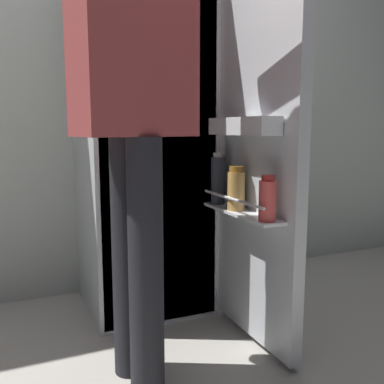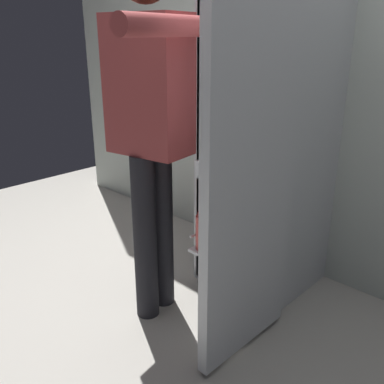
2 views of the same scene
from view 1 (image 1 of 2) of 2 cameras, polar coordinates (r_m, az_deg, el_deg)
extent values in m
plane|color=#B7B2A8|center=(1.88, -1.21, -20.41)|extent=(5.51, 5.51, 0.00)
cube|color=beige|center=(2.49, -9.27, 15.26)|extent=(4.40, 0.10, 2.42)
cube|color=silver|center=(2.15, -6.80, 7.89)|extent=(0.58, 0.57, 1.78)
cube|color=white|center=(1.89, -4.28, 7.84)|extent=(0.54, 0.01, 1.74)
cube|color=white|center=(1.93, -4.75, 8.95)|extent=(0.50, 0.09, 0.01)
cube|color=silver|center=(1.76, 8.90, 7.50)|extent=(0.05, 0.58, 1.71)
cube|color=white|center=(1.75, 6.55, -2.78)|extent=(0.10, 0.49, 0.01)
cylinder|color=silver|center=(1.72, 5.29, -0.91)|extent=(0.01, 0.47, 0.01)
cube|color=white|center=(1.72, 6.75, 8.73)|extent=(0.09, 0.42, 0.07)
cylinder|color=tan|center=(1.76, 5.91, 0.10)|extent=(0.07, 0.07, 0.16)
cylinder|color=#996623|center=(1.75, 5.96, 3.06)|extent=(0.06, 0.06, 0.02)
cylinder|color=#DB4C47|center=(1.57, 10.06, -1.22)|extent=(0.06, 0.06, 0.15)
cylinder|color=#B22D28|center=(1.56, 10.14, 1.86)|extent=(0.05, 0.05, 0.02)
cylinder|color=#333842|center=(1.90, 3.48, 1.52)|extent=(0.06, 0.06, 0.21)
cylinder|color=silver|center=(1.89, 3.51, 4.95)|extent=(0.05, 0.05, 0.02)
cylinder|color=#4C7F3D|center=(1.94, -3.73, 10.43)|extent=(0.08, 0.08, 0.09)
cylinder|color=black|center=(1.59, -8.49, -8.72)|extent=(0.12, 0.12, 0.88)
cylinder|color=black|center=(1.47, -6.17, -10.10)|extent=(0.12, 0.12, 0.88)
cube|color=#9E3D3D|center=(1.49, -7.97, 19.55)|extent=(0.41, 0.28, 0.63)
cylinder|color=#9E3D3D|center=(1.65, -10.97, 17.59)|extent=(0.08, 0.08, 0.59)
camera|label=2|loc=(2.01, 65.37, 18.36)|focal=39.82mm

